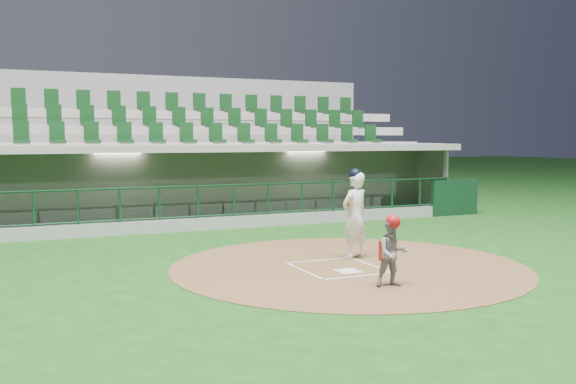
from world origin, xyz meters
The scene contains 8 objects.
ground centered at (0.00, 0.00, 0.00)m, with size 120.00×120.00×0.00m, color #154513.
dirt_circle centered at (0.30, -0.20, 0.01)m, with size 7.20×7.20×0.01m, color brown.
home_plate centered at (0.00, -0.70, 0.02)m, with size 0.43×0.43×0.02m, color white.
batter_box_chalk centered at (0.00, -0.30, 0.02)m, with size 1.55×1.80×0.01m.
dugout_structure centered at (0.07, 7.84, 0.95)m, with size 16.40×3.70×3.00m.
seating_deck centered at (0.00, 10.91, 1.42)m, with size 17.00×6.72×5.15m.
batter centered at (0.83, 0.49, 0.98)m, with size 0.93×0.96×1.94m.
catcher centered at (0.11, -2.07, 0.63)m, with size 0.65×0.55×1.26m.
Camera 1 is at (-6.03, -11.39, 2.59)m, focal length 40.00 mm.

